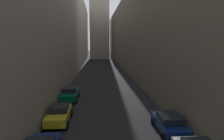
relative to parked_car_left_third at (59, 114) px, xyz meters
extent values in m
plane|color=black|center=(4.40, 30.10, -0.77)|extent=(264.00, 264.00, 0.00)
cube|color=gray|center=(-6.15, 32.10, 9.98)|extent=(10.10, 108.00, 21.52)
cube|color=#756B5B|center=(16.38, 32.10, 8.30)|extent=(12.96, 108.00, 18.16)
cube|color=#A59919|center=(0.00, -0.02, -0.10)|extent=(1.73, 4.04, 0.68)
cube|color=black|center=(0.00, 0.08, 0.48)|extent=(1.59, 1.75, 0.47)
cylinder|color=black|center=(-0.86, 1.35, -0.44)|extent=(0.22, 0.67, 0.67)
cylinder|color=black|center=(0.86, 1.35, -0.44)|extent=(0.22, 0.67, 0.67)
cylinder|color=black|center=(-0.86, -1.39, -0.44)|extent=(0.22, 0.67, 0.67)
cylinder|color=black|center=(0.86, -1.39, -0.44)|extent=(0.22, 0.67, 0.67)
cube|color=#05472D|center=(0.00, 6.78, -0.13)|extent=(1.81, 4.12, 0.69)
cube|color=black|center=(0.00, 6.87, 0.47)|extent=(1.66, 1.87, 0.51)
cylinder|color=black|center=(-0.90, 8.18, -0.47)|extent=(0.22, 0.60, 0.60)
cylinder|color=black|center=(0.90, 8.18, -0.47)|extent=(0.22, 0.60, 0.60)
cylinder|color=black|center=(-0.90, 5.38, -0.47)|extent=(0.22, 0.60, 0.60)
cylinder|color=black|center=(0.90, 5.38, -0.47)|extent=(0.22, 0.60, 0.60)
cube|color=navy|center=(8.80, -2.52, -0.15)|extent=(1.75, 4.10, 0.64)
cube|color=black|center=(8.80, -2.65, 0.42)|extent=(1.61, 2.03, 0.51)
cylinder|color=black|center=(7.92, -1.13, -0.47)|extent=(0.22, 0.60, 0.60)
cylinder|color=black|center=(9.68, -1.13, -0.47)|extent=(0.22, 0.60, 0.60)
cylinder|color=black|center=(7.92, -3.92, -0.47)|extent=(0.22, 0.60, 0.60)
cylinder|color=black|center=(9.68, -3.92, -0.47)|extent=(0.22, 0.60, 0.60)
camera|label=1|loc=(3.32, -16.50, 6.09)|focal=31.51mm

